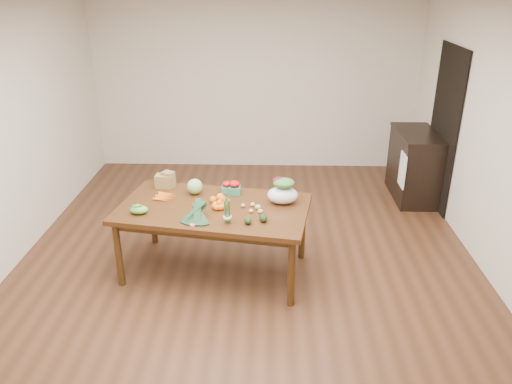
{
  "coord_description": "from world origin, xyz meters",
  "views": [
    {
      "loc": [
        0.23,
        -4.7,
        2.9
      ],
      "look_at": [
        0.09,
        0.0,
        0.83
      ],
      "focal_mm": 35.0,
      "sensor_mm": 36.0,
      "label": 1
    }
  ],
  "objects_px": {
    "cabbage": "(195,187)",
    "kale_bunch": "(195,214)",
    "cabinet": "(414,165)",
    "asparagus_bundle": "(227,211)",
    "mandarin_cluster": "(219,204)",
    "paper_bag": "(164,180)",
    "salad_bag": "(283,192)",
    "dining_table": "(215,239)"
  },
  "relations": [
    {
      "from": "dining_table",
      "to": "asparagus_bundle",
      "type": "distance_m",
      "value": 0.64
    },
    {
      "from": "dining_table",
      "to": "salad_bag",
      "type": "xyz_separation_m",
      "value": [
        0.7,
        0.11,
        0.5
      ]
    },
    {
      "from": "mandarin_cluster",
      "to": "asparagus_bundle",
      "type": "relative_size",
      "value": 0.72
    },
    {
      "from": "cabinet",
      "to": "paper_bag",
      "type": "height_order",
      "value": "cabinet"
    },
    {
      "from": "dining_table",
      "to": "cabbage",
      "type": "xyz_separation_m",
      "value": [
        -0.23,
        0.31,
        0.46
      ]
    },
    {
      "from": "cabinet",
      "to": "asparagus_bundle",
      "type": "relative_size",
      "value": 4.08
    },
    {
      "from": "cabbage",
      "to": "mandarin_cluster",
      "type": "height_order",
      "value": "cabbage"
    },
    {
      "from": "mandarin_cluster",
      "to": "dining_table",
      "type": "bearing_deg",
      "value": 143.66
    },
    {
      "from": "mandarin_cluster",
      "to": "cabbage",
      "type": "bearing_deg",
      "value": 129.72
    },
    {
      "from": "cabinet",
      "to": "mandarin_cluster",
      "type": "height_order",
      "value": "cabinet"
    },
    {
      "from": "paper_bag",
      "to": "asparagus_bundle",
      "type": "bearing_deg",
      "value": -47.94
    },
    {
      "from": "dining_table",
      "to": "salad_bag",
      "type": "bearing_deg",
      "value": 18.23
    },
    {
      "from": "cabinet",
      "to": "cabbage",
      "type": "bearing_deg",
      "value": -148.83
    },
    {
      "from": "dining_table",
      "to": "cabbage",
      "type": "height_order",
      "value": "cabbage"
    },
    {
      "from": "mandarin_cluster",
      "to": "kale_bunch",
      "type": "distance_m",
      "value": 0.35
    },
    {
      "from": "cabinet",
      "to": "salad_bag",
      "type": "relative_size",
      "value": 3.27
    },
    {
      "from": "cabbage",
      "to": "asparagus_bundle",
      "type": "relative_size",
      "value": 0.67
    },
    {
      "from": "dining_table",
      "to": "asparagus_bundle",
      "type": "relative_size",
      "value": 7.53
    },
    {
      "from": "cabinet",
      "to": "mandarin_cluster",
      "type": "xyz_separation_m",
      "value": [
        -2.48,
        -2.03,
        0.33
      ]
    },
    {
      "from": "paper_bag",
      "to": "cabbage",
      "type": "bearing_deg",
      "value": -25.71
    },
    {
      "from": "mandarin_cluster",
      "to": "salad_bag",
      "type": "distance_m",
      "value": 0.65
    },
    {
      "from": "cabbage",
      "to": "cabinet",
      "type": "bearing_deg",
      "value": 31.17
    },
    {
      "from": "paper_bag",
      "to": "cabbage",
      "type": "height_order",
      "value": "paper_bag"
    },
    {
      "from": "cabinet",
      "to": "kale_bunch",
      "type": "xyz_separation_m",
      "value": [
        -2.68,
        -2.32,
        0.36
      ]
    },
    {
      "from": "mandarin_cluster",
      "to": "kale_bunch",
      "type": "bearing_deg",
      "value": -125.0
    },
    {
      "from": "paper_bag",
      "to": "mandarin_cluster",
      "type": "xyz_separation_m",
      "value": [
        0.65,
        -0.53,
        -0.04
      ]
    },
    {
      "from": "cabbage",
      "to": "kale_bunch",
      "type": "xyz_separation_m",
      "value": [
        0.1,
        -0.64,
        -0.0
      ]
    },
    {
      "from": "asparagus_bundle",
      "to": "salad_bag",
      "type": "distance_m",
      "value": 0.7
    },
    {
      "from": "cabbage",
      "to": "kale_bunch",
      "type": "height_order",
      "value": "cabbage"
    },
    {
      "from": "cabinet",
      "to": "kale_bunch",
      "type": "height_order",
      "value": "cabinet"
    },
    {
      "from": "cabbage",
      "to": "mandarin_cluster",
      "type": "relative_size",
      "value": 0.92
    },
    {
      "from": "cabbage",
      "to": "mandarin_cluster",
      "type": "bearing_deg",
      "value": -50.28
    },
    {
      "from": "cabbage",
      "to": "kale_bunch",
      "type": "distance_m",
      "value": 0.65
    },
    {
      "from": "cabinet",
      "to": "cabbage",
      "type": "height_order",
      "value": "cabinet"
    },
    {
      "from": "salad_bag",
      "to": "kale_bunch",
      "type": "bearing_deg",
      "value": -152.08
    },
    {
      "from": "paper_bag",
      "to": "kale_bunch",
      "type": "xyz_separation_m",
      "value": [
        0.46,
        -0.81,
        -0.01
      ]
    },
    {
      "from": "paper_bag",
      "to": "mandarin_cluster",
      "type": "height_order",
      "value": "paper_bag"
    },
    {
      "from": "cabinet",
      "to": "asparagus_bundle",
      "type": "bearing_deg",
      "value": -135.35
    },
    {
      "from": "paper_bag",
      "to": "kale_bunch",
      "type": "distance_m",
      "value": 0.93
    },
    {
      "from": "paper_bag",
      "to": "asparagus_bundle",
      "type": "height_order",
      "value": "asparagus_bundle"
    },
    {
      "from": "mandarin_cluster",
      "to": "asparagus_bundle",
      "type": "bearing_deg",
      "value": -71.44
    },
    {
      "from": "paper_bag",
      "to": "kale_bunch",
      "type": "bearing_deg",
      "value": -60.69
    }
  ]
}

